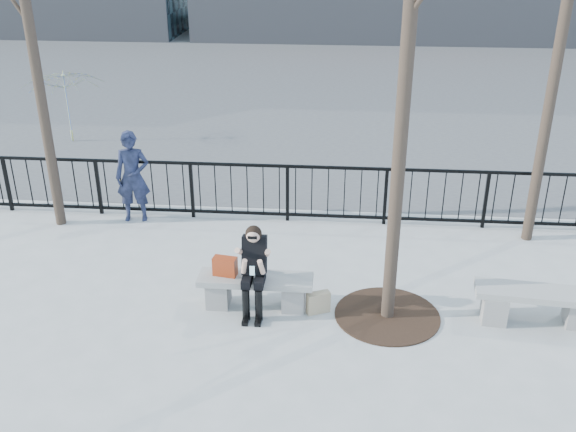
# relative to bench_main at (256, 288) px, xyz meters

# --- Properties ---
(ground) EXTENTS (120.00, 120.00, 0.00)m
(ground) POSITION_rel_bench_main_xyz_m (0.00, 0.00, -0.30)
(ground) COLOR #979792
(ground) RESTS_ON ground
(street_surface) EXTENTS (60.00, 23.00, 0.01)m
(street_surface) POSITION_rel_bench_main_xyz_m (0.00, 15.00, -0.30)
(street_surface) COLOR #474747
(street_surface) RESTS_ON ground
(railing) EXTENTS (14.00, 0.06, 1.10)m
(railing) POSITION_rel_bench_main_xyz_m (0.00, 3.00, 0.25)
(railing) COLOR black
(railing) RESTS_ON ground
(tree_grate) EXTENTS (1.50, 1.50, 0.02)m
(tree_grate) POSITION_rel_bench_main_xyz_m (1.90, -0.10, -0.29)
(tree_grate) COLOR black
(tree_grate) RESTS_ON ground
(bench_main) EXTENTS (1.65, 0.46, 0.49)m
(bench_main) POSITION_rel_bench_main_xyz_m (0.00, 0.00, 0.00)
(bench_main) COLOR slate
(bench_main) RESTS_ON ground
(bench_second) EXTENTS (1.71, 0.48, 0.51)m
(bench_second) POSITION_rel_bench_main_xyz_m (3.95, -0.06, 0.01)
(bench_second) COLOR slate
(bench_second) RESTS_ON ground
(seated_woman) EXTENTS (0.50, 0.64, 1.34)m
(seated_woman) POSITION_rel_bench_main_xyz_m (0.00, -0.16, 0.37)
(seated_woman) COLOR black
(seated_woman) RESTS_ON ground
(handbag) EXTENTS (0.36, 0.22, 0.28)m
(handbag) POSITION_rel_bench_main_xyz_m (-0.44, 0.02, 0.33)
(handbag) COLOR maroon
(handbag) RESTS_ON bench_main
(shopping_bag) EXTENTS (0.36, 0.25, 0.32)m
(shopping_bag) POSITION_rel_bench_main_xyz_m (0.91, -0.08, -0.14)
(shopping_bag) COLOR tan
(shopping_bag) RESTS_ON ground
(standing_man) EXTENTS (0.68, 0.50, 1.72)m
(standing_man) POSITION_rel_bench_main_xyz_m (-2.64, 2.80, 0.56)
(standing_man) COLOR black
(standing_man) RESTS_ON ground
(vendor_umbrella) EXTENTS (2.60, 2.62, 1.81)m
(vendor_umbrella) POSITION_rel_bench_main_xyz_m (-5.73, 7.24, 0.60)
(vendor_umbrella) COLOR yellow
(vendor_umbrella) RESTS_ON ground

